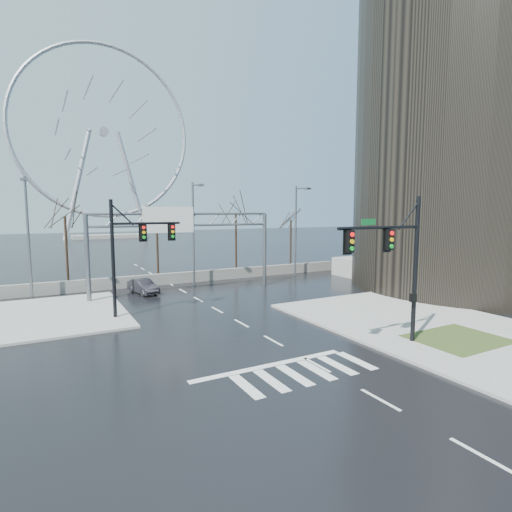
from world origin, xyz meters
TOP-DOWN VIEW (x-y plane):
  - ground at (0.00, 0.00)m, footprint 260.00×260.00m
  - sidewalk_right_ext at (10.00, 2.00)m, footprint 12.00×10.00m
  - sidewalk_far at (-11.00, 12.00)m, footprint 10.00×12.00m
  - grass_strip at (9.00, -5.00)m, footprint 5.00×4.00m
  - tower_podium at (29.00, 8.00)m, footprint 22.00×18.00m
  - barrier_wall at (0.00, 20.00)m, footprint 52.00×0.50m
  - signal_mast_near at (5.14, -4.04)m, footprint 5.52×0.41m
  - signal_mast_far at (-5.87, 8.96)m, footprint 4.72×0.41m
  - sign_gantry at (-0.38, 14.96)m, footprint 16.36×0.40m
  - streetlight_left at (-12.00, 18.16)m, footprint 0.50×2.55m
  - streetlight_mid at (2.00, 18.16)m, footprint 0.50×2.55m
  - streetlight_right at (14.00, 18.16)m, footprint 0.50×2.55m
  - tree_left at (-9.00, 23.50)m, footprint 3.75×3.75m
  - tree_center at (0.00, 24.50)m, footprint 3.25×3.25m
  - tree_right at (9.00, 23.50)m, footprint 3.90×3.90m
  - tree_far_right at (17.00, 24.00)m, footprint 3.40×3.40m
  - ferris_wheel at (5.00, 95.00)m, footprint 45.00×6.00m
  - car at (-3.40, 16.63)m, footprint 2.19×4.05m

SIDE VIEW (x-z plane):
  - ground at x=0.00m, z-range 0.00..0.00m
  - sidewalk_right_ext at x=10.00m, z-range 0.00..0.15m
  - sidewalk_far at x=-11.00m, z-range 0.00..0.15m
  - grass_strip at x=9.00m, z-range 0.14..0.17m
  - barrier_wall at x=0.00m, z-range 0.00..1.10m
  - car at x=-3.40m, z-range 0.00..1.27m
  - tower_podium at x=29.00m, z-range 0.00..2.00m
  - signal_mast_far at x=-5.87m, z-range 0.83..8.83m
  - signal_mast_near at x=5.14m, z-range 0.87..8.87m
  - tree_center at x=0.00m, z-range 1.92..8.42m
  - sign_gantry at x=-0.38m, z-range 1.38..8.98m
  - tree_far_right at x=17.00m, z-range 2.01..8.81m
  - streetlight_left at x=-12.00m, z-range 0.89..10.89m
  - streetlight_mid at x=2.00m, z-range 0.89..10.89m
  - streetlight_right at x=14.00m, z-range 0.89..10.89m
  - tree_left at x=-9.00m, z-range 2.23..9.73m
  - tree_right at x=9.00m, z-range 2.32..10.12m
  - ferris_wheel at x=5.00m, z-range 0.68..51.59m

